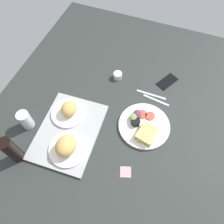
% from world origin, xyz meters
% --- Properties ---
extents(ground_plane, '(1.90, 1.50, 0.03)m').
position_xyz_m(ground_plane, '(0.00, 0.00, -0.01)').
color(ground_plane, '#282D2B').
extents(serving_tray, '(0.47, 0.35, 0.02)m').
position_xyz_m(serving_tray, '(-0.17, 0.22, 0.01)').
color(serving_tray, '#9EA0A3').
rests_on(serving_tray, ground_plane).
extents(bread_plate_near, '(0.21, 0.21, 0.10)m').
position_xyz_m(bread_plate_near, '(-0.27, 0.17, 0.05)').
color(bread_plate_near, white).
rests_on(bread_plate_near, serving_tray).
extents(bread_plate_far, '(0.20, 0.20, 0.08)m').
position_xyz_m(bread_plate_far, '(-0.06, 0.27, 0.05)').
color(bread_plate_far, white).
rests_on(bread_plate_far, serving_tray).
extents(plate_with_salad, '(0.30, 0.30, 0.05)m').
position_xyz_m(plate_with_salad, '(0.01, -0.16, 0.02)').
color(plate_with_salad, white).
rests_on(plate_with_salad, ground_plane).
extents(drinking_glass, '(0.07, 0.07, 0.12)m').
position_xyz_m(drinking_glass, '(-0.21, 0.46, 0.06)').
color(drinking_glass, silver).
rests_on(drinking_glass, ground_plane).
extents(soda_bottle, '(0.06, 0.06, 0.20)m').
position_xyz_m(soda_bottle, '(-0.39, 0.40, 0.10)').
color(soda_bottle, black).
rests_on(soda_bottle, ground_plane).
extents(espresso_cup, '(0.06, 0.06, 0.04)m').
position_xyz_m(espresso_cup, '(0.31, 0.10, 0.02)').
color(espresso_cup, silver).
rests_on(espresso_cup, ground_plane).
extents(fork, '(0.04, 0.17, 0.01)m').
position_xyz_m(fork, '(0.22, -0.19, 0.00)').
color(fork, '#B7B7BC').
rests_on(fork, ground_plane).
extents(knife, '(0.01, 0.19, 0.01)m').
position_xyz_m(knife, '(0.25, -0.15, 0.00)').
color(knife, '#B7B7BC').
rests_on(knife, ground_plane).
extents(cell_phone, '(0.16, 0.13, 0.01)m').
position_xyz_m(cell_phone, '(0.39, -0.22, 0.00)').
color(cell_phone, black).
rests_on(cell_phone, ground_plane).
extents(sticky_note, '(0.07, 0.07, 0.00)m').
position_xyz_m(sticky_note, '(-0.27, -0.16, 0.00)').
color(sticky_note, pink).
rests_on(sticky_note, ground_plane).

